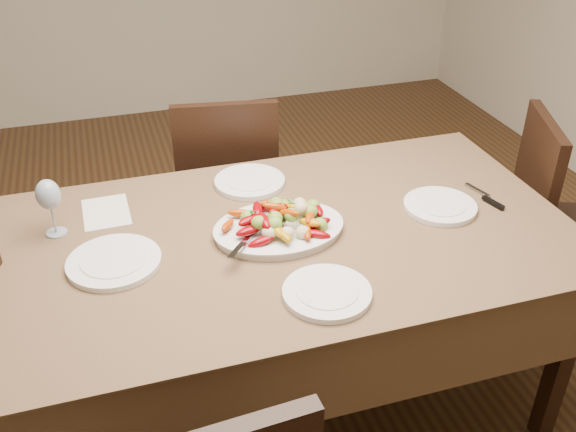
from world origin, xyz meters
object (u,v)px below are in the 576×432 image
(plate_left, at_px, (114,262))
(plate_far, at_px, (250,182))
(plate_near, at_px, (327,293))
(wine_glass, at_px, (51,206))
(chair_right, at_px, (573,232))
(plate_right, at_px, (440,206))
(chair_far, at_px, (227,187))
(serving_platter, at_px, (279,230))
(dining_table, at_px, (288,322))

(plate_left, xyz_separation_m, plate_far, (0.51, 0.36, 0.00))
(plate_far, relative_size, plate_near, 1.02)
(plate_near, xyz_separation_m, wine_glass, (-0.72, 0.55, 0.09))
(plate_far, xyz_separation_m, wine_glass, (-0.67, -0.13, 0.09))
(plate_far, height_order, wine_glass, wine_glass)
(chair_right, xyz_separation_m, plate_right, (-0.68, -0.09, 0.29))
(plate_near, bearing_deg, chair_far, 91.56)
(plate_left, distance_m, wine_glass, 0.29)
(serving_platter, distance_m, plate_right, 0.57)
(plate_near, distance_m, wine_glass, 0.91)
(serving_platter, xyz_separation_m, plate_right, (0.57, -0.02, -0.00))
(chair_far, bearing_deg, chair_right, 157.38)
(chair_right, xyz_separation_m, wine_glass, (-1.93, 0.14, 0.39))
(plate_left, bearing_deg, chair_right, 2.81)
(chair_far, distance_m, plate_left, 1.04)
(dining_table, bearing_deg, plate_far, 96.21)
(plate_far, bearing_deg, serving_platter, -88.61)
(serving_platter, relative_size, plate_left, 1.46)
(dining_table, xyz_separation_m, plate_right, (0.54, -0.01, 0.39))
(plate_far, relative_size, wine_glass, 1.24)
(chair_far, height_order, plate_right, chair_far)
(serving_platter, bearing_deg, chair_right, 3.22)
(plate_right, bearing_deg, plate_left, 179.95)
(dining_table, bearing_deg, chair_far, 91.63)
(chair_right, relative_size, plate_far, 3.74)
(plate_right, xyz_separation_m, plate_far, (-0.57, 0.36, 0.00))
(chair_far, distance_m, plate_far, 0.58)
(plate_left, relative_size, wine_glass, 1.36)
(chair_far, relative_size, serving_platter, 2.33)
(plate_left, bearing_deg, serving_platter, 1.81)
(plate_left, relative_size, plate_near, 1.12)
(chair_far, distance_m, plate_near, 1.22)
(serving_platter, bearing_deg, dining_table, -8.34)
(plate_far, bearing_deg, plate_left, -144.77)
(chair_far, height_order, plate_near, chair_far)
(serving_platter, height_order, plate_left, serving_platter)
(chair_far, xyz_separation_m, wine_glass, (-0.68, -0.63, 0.39))
(serving_platter, height_order, plate_right, serving_platter)
(serving_platter, relative_size, plate_right, 1.66)
(plate_far, bearing_deg, wine_glass, -168.84)
(plate_right, xyz_separation_m, wine_glass, (-1.24, 0.23, 0.09))
(plate_far, bearing_deg, plate_near, -86.15)
(wine_glass, bearing_deg, serving_platter, -17.18)
(plate_left, relative_size, plate_far, 1.10)
(chair_right, xyz_separation_m, serving_platter, (-1.25, -0.07, 0.30))
(serving_platter, distance_m, plate_near, 0.34)
(dining_table, distance_m, wine_glass, 0.88)
(chair_far, bearing_deg, wine_glass, 51.98)
(plate_right, bearing_deg, wine_glass, 169.67)
(plate_left, bearing_deg, plate_near, -30.46)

